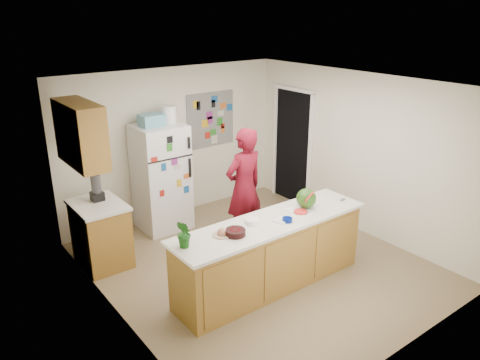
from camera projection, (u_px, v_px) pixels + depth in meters
floor at (257, 265)px, 6.55m from camera, size 4.00×4.50×0.02m
wall_back at (173, 143)px, 7.80m from camera, size 4.00×0.02×2.50m
wall_left at (112, 221)px, 4.97m from camera, size 0.02×4.50×2.50m
wall_right at (359, 154)px, 7.25m from camera, size 0.02×4.50×2.50m
ceiling at (260, 84)px, 5.67m from camera, size 4.00×4.50×0.02m
doorway at (293, 147)px, 8.40m from camera, size 0.03×0.85×2.04m
peninsula_base at (271, 255)px, 5.90m from camera, size 2.60×0.62×0.88m
peninsula_top at (271, 222)px, 5.74m from camera, size 2.68×0.70×0.04m
side_counter_base at (101, 235)px, 6.45m from camera, size 0.60×0.80×0.86m
side_counter_top at (98, 205)px, 6.29m from camera, size 0.64×0.84×0.04m
upper_cabinets at (80, 134)px, 5.82m from camera, size 0.35×1.00×0.80m
refrigerator at (161, 177)px, 7.40m from camera, size 0.75×0.70×1.70m
fridge_top_bin at (152, 120)px, 7.01m from camera, size 0.35×0.28×0.18m
photo_collage at (211, 120)px, 8.10m from camera, size 0.95×0.01×0.95m
person at (244, 188)px, 6.83m from camera, size 0.69×0.48×1.80m
blender_appliance at (96, 187)px, 6.33m from camera, size 0.13×0.13×0.38m
cutting_board at (303, 210)px, 6.04m from camera, size 0.40×0.30×0.01m
watermelon at (306, 198)px, 6.04m from camera, size 0.26×0.26×0.26m
watermelon_slice at (301, 212)px, 5.94m from camera, size 0.17×0.17×0.02m
cherry_bowl at (235, 232)px, 5.36m from camera, size 0.30×0.30×0.07m
white_bowl at (252, 221)px, 5.66m from camera, size 0.21×0.21×0.06m
cobalt_bowl at (287, 220)px, 5.71m from camera, size 0.15×0.15×0.05m
plate at (222, 235)px, 5.37m from camera, size 0.23×0.23×0.02m
paper_towel at (281, 220)px, 5.73m from camera, size 0.21×0.20×0.02m
keys at (343, 200)px, 6.35m from camera, size 0.10×0.06×0.01m
potted_plant at (184, 234)px, 5.04m from camera, size 0.18×0.21×0.34m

